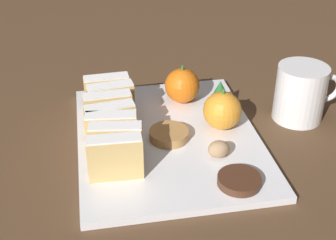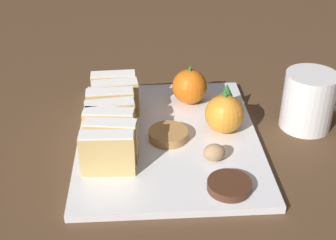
% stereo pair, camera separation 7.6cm
% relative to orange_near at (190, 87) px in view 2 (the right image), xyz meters
% --- Properties ---
extents(ground_plane, '(6.00, 6.00, 0.00)m').
position_rel_orange_near_xyz_m(ground_plane, '(-0.05, -0.11, -0.04)').
color(ground_plane, '#513823').
extents(serving_platter, '(0.30, 0.37, 0.01)m').
position_rel_orange_near_xyz_m(serving_platter, '(-0.05, -0.11, -0.04)').
color(serving_platter, white).
rests_on(serving_platter, ground_plane).
extents(stollen_slice_front, '(0.08, 0.03, 0.07)m').
position_rel_orange_near_xyz_m(stollen_slice_front, '(-0.14, -0.20, 0.00)').
color(stollen_slice_front, tan).
rests_on(stollen_slice_front, serving_platter).
extents(stollen_slice_second, '(0.08, 0.03, 0.07)m').
position_rel_orange_near_xyz_m(stollen_slice_second, '(-0.14, -0.17, 0.00)').
color(stollen_slice_second, tan).
rests_on(stollen_slice_second, serving_platter).
extents(stollen_slice_third, '(0.08, 0.03, 0.07)m').
position_rel_orange_near_xyz_m(stollen_slice_third, '(-0.14, -0.14, 0.00)').
color(stollen_slice_third, tan).
rests_on(stollen_slice_third, serving_platter).
extents(stollen_slice_fourth, '(0.08, 0.03, 0.07)m').
position_rel_orange_near_xyz_m(stollen_slice_fourth, '(-0.14, -0.11, 0.00)').
color(stollen_slice_fourth, tan).
rests_on(stollen_slice_fourth, serving_platter).
extents(stollen_slice_fifth, '(0.08, 0.03, 0.07)m').
position_rel_orange_near_xyz_m(stollen_slice_fifth, '(-0.14, -0.07, 0.00)').
color(stollen_slice_fifth, tan).
rests_on(stollen_slice_fifth, serving_platter).
extents(stollen_slice_sixth, '(0.08, 0.03, 0.07)m').
position_rel_orange_near_xyz_m(stollen_slice_sixth, '(-0.13, -0.04, 0.00)').
color(stollen_slice_sixth, tan).
rests_on(stollen_slice_sixth, serving_platter).
extents(stollen_slice_back, '(0.08, 0.03, 0.07)m').
position_rel_orange_near_xyz_m(stollen_slice_back, '(-0.14, -0.01, 0.00)').
color(stollen_slice_back, tan).
rests_on(stollen_slice_back, serving_platter).
extents(orange_near, '(0.06, 0.06, 0.07)m').
position_rel_orange_near_xyz_m(orange_near, '(0.00, 0.00, 0.00)').
color(orange_near, orange).
rests_on(orange_near, serving_platter).
extents(orange_far, '(0.06, 0.06, 0.07)m').
position_rel_orange_near_xyz_m(orange_far, '(0.05, -0.10, 0.00)').
color(orange_far, orange).
rests_on(orange_far, serving_platter).
extents(walnut, '(0.03, 0.03, 0.03)m').
position_rel_orange_near_xyz_m(walnut, '(0.02, -0.18, -0.02)').
color(walnut, tan).
rests_on(walnut, serving_platter).
extents(chocolate_cookie, '(0.06, 0.06, 0.01)m').
position_rel_orange_near_xyz_m(chocolate_cookie, '(0.03, -0.25, -0.03)').
color(chocolate_cookie, '#472819').
rests_on(chocolate_cookie, serving_platter).
extents(gingerbread_cookie, '(0.07, 0.07, 0.02)m').
position_rel_orange_near_xyz_m(gingerbread_cookie, '(-0.05, -0.12, -0.02)').
color(gingerbread_cookie, '#B27F47').
rests_on(gingerbread_cookie, serving_platter).
extents(evergreen_sprig, '(0.05, 0.05, 0.05)m').
position_rel_orange_near_xyz_m(evergreen_sprig, '(0.06, -0.03, -0.01)').
color(evergreen_sprig, '#23662D').
rests_on(evergreen_sprig, serving_platter).
extents(coffee_mug, '(0.12, 0.09, 0.10)m').
position_rel_orange_near_xyz_m(coffee_mug, '(0.20, -0.08, 0.01)').
color(coffee_mug, white).
rests_on(coffee_mug, ground_plane).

